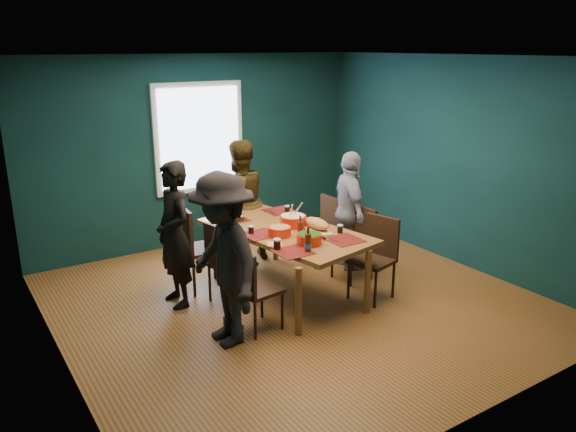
% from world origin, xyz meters
% --- Properties ---
extents(room, '(5.01, 5.01, 2.71)m').
position_xyz_m(room, '(0.00, 0.27, 1.37)').
color(room, '#9B622D').
rests_on(room, ground).
extents(dining_table, '(1.39, 2.21, 0.78)m').
position_xyz_m(dining_table, '(0.05, 0.29, 0.71)').
color(dining_table, brown).
rests_on(dining_table, floor).
extents(chair_left_far, '(0.51, 0.51, 1.02)m').
position_xyz_m(chair_left_far, '(-0.79, 0.93, 0.59)').
color(chair_left_far, black).
rests_on(chair_left_far, floor).
extents(chair_left_mid, '(0.50, 0.50, 0.95)m').
position_xyz_m(chair_left_mid, '(-0.69, 0.38, 0.55)').
color(chair_left_mid, black).
rests_on(chair_left_mid, floor).
extents(chair_left_near, '(0.45, 0.45, 0.89)m').
position_xyz_m(chair_left_near, '(-0.75, -0.33, 0.52)').
color(chair_left_near, black).
rests_on(chair_left_near, floor).
extents(chair_right_far, '(0.40, 0.40, 0.89)m').
position_xyz_m(chair_right_far, '(1.02, 0.84, 0.52)').
color(chair_right_far, black).
rests_on(chair_right_far, floor).
extents(chair_right_mid, '(0.43, 0.43, 0.90)m').
position_xyz_m(chair_right_mid, '(1.05, 0.17, 0.52)').
color(chair_right_mid, black).
rests_on(chair_right_mid, floor).
extents(chair_right_near, '(0.52, 0.52, 0.95)m').
position_xyz_m(chair_right_near, '(0.87, -0.38, 0.55)').
color(chair_right_near, black).
rests_on(chair_right_near, floor).
extents(person_far_left, '(0.40, 0.60, 1.64)m').
position_xyz_m(person_far_left, '(-1.14, 0.68, 0.82)').
color(person_far_left, black).
rests_on(person_far_left, floor).
extents(person_back, '(0.87, 0.71, 1.65)m').
position_xyz_m(person_back, '(0.08, 1.46, 0.82)').
color(person_back, black).
rests_on(person_back, floor).
extents(person_right, '(0.67, 0.98, 1.54)m').
position_xyz_m(person_right, '(1.16, 0.48, 0.77)').
color(person_right, white).
rests_on(person_right, floor).
extents(person_near_left, '(0.67, 1.12, 1.71)m').
position_xyz_m(person_near_left, '(-1.08, -0.37, 0.86)').
color(person_near_left, black).
rests_on(person_near_left, floor).
extents(bowl_salad, '(0.26, 0.26, 0.11)m').
position_xyz_m(bowl_salad, '(-0.13, 0.13, 0.84)').
color(bowl_salad, red).
rests_on(bowl_salad, dining_table).
extents(bowl_dumpling, '(0.31, 0.31, 0.29)m').
position_xyz_m(bowl_dumpling, '(0.19, 0.35, 0.85)').
color(bowl_dumpling, red).
rests_on(bowl_dumpling, dining_table).
extents(bowl_herbs, '(0.27, 0.27, 0.12)m').
position_xyz_m(bowl_herbs, '(-0.01, -0.27, 0.84)').
color(bowl_herbs, red).
rests_on(bowl_herbs, dining_table).
extents(cutting_board, '(0.41, 0.64, 0.14)m').
position_xyz_m(cutting_board, '(0.34, 0.07, 0.84)').
color(cutting_board, '#DCBB76').
rests_on(cutting_board, dining_table).
extents(small_bowl, '(0.14, 0.14, 0.06)m').
position_xyz_m(small_bowl, '(-0.24, 0.88, 0.81)').
color(small_bowl, black).
rests_on(small_bowl, dining_table).
extents(beer_bottle_a, '(0.07, 0.07, 0.27)m').
position_xyz_m(beer_bottle_a, '(-0.15, -0.45, 0.88)').
color(beer_bottle_a, '#4D1E0D').
rests_on(beer_bottle_a, dining_table).
extents(beer_bottle_b, '(0.06, 0.06, 0.24)m').
position_xyz_m(beer_bottle_b, '(0.05, -0.01, 0.87)').
color(beer_bottle_b, '#4D1E0D').
rests_on(beer_bottle_b, dining_table).
extents(cola_glass_a, '(0.08, 0.08, 0.11)m').
position_xyz_m(cola_glass_a, '(-0.38, -0.22, 0.84)').
color(cola_glass_a, black).
rests_on(cola_glass_a, dining_table).
extents(cola_glass_b, '(0.07, 0.07, 0.09)m').
position_xyz_m(cola_glass_b, '(0.50, -0.15, 0.83)').
color(cola_glass_b, black).
rests_on(cola_glass_b, dining_table).
extents(cola_glass_c, '(0.07, 0.07, 0.09)m').
position_xyz_m(cola_glass_c, '(0.43, 0.84, 0.83)').
color(cola_glass_c, black).
rests_on(cola_glass_c, dining_table).
extents(cola_glass_d, '(0.07, 0.07, 0.09)m').
position_xyz_m(cola_glass_d, '(-0.36, 0.37, 0.83)').
color(cola_glass_d, black).
rests_on(cola_glass_d, dining_table).
extents(napkin_a, '(0.19, 0.19, 0.00)m').
position_xyz_m(napkin_a, '(0.42, 0.40, 0.78)').
color(napkin_a, '#EC7463').
rests_on(napkin_a, dining_table).
extents(napkin_b, '(0.21, 0.21, 0.00)m').
position_xyz_m(napkin_b, '(-0.31, -0.07, 0.78)').
color(napkin_b, '#EC7463').
rests_on(napkin_b, dining_table).
extents(napkin_c, '(0.21, 0.21, 0.00)m').
position_xyz_m(napkin_c, '(0.39, -0.45, 0.78)').
color(napkin_c, '#EC7463').
rests_on(napkin_c, dining_table).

